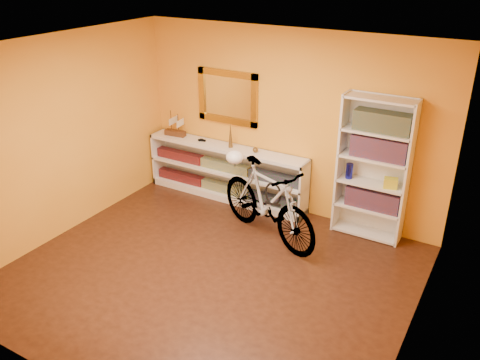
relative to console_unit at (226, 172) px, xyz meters
The scene contains 24 objects.
floor 2.07m from the console_unit, 63.75° to the right, with size 4.50×4.00×0.01m, color black.
ceiling 2.97m from the console_unit, 63.75° to the right, with size 4.50×4.00×0.01m, color silver.
back_wall 1.27m from the console_unit, 11.99° to the left, with size 4.50×0.01×2.60m, color orange.
left_wall 2.43m from the console_unit, 126.85° to the right, with size 0.01×4.00×2.60m, color orange.
right_wall 3.74m from the console_unit, 29.95° to the right, with size 0.01×4.00×2.60m, color orange.
gilt_mirror 1.14m from the console_unit, 110.17° to the left, with size 0.98×0.06×0.78m, color olive.
wall_socket 1.81m from the console_unit, ahead, with size 0.09×0.01×0.09m, color silver.
console_unit is the anchor object (origin of this frame).
cd_row_lower 0.26m from the console_unit, 90.00° to the right, with size 2.50×0.13×0.14m, color black.
cd_row_upper 0.11m from the console_unit, 90.00° to the right, with size 2.50×0.13×0.14m, color navy.
model_ship 1.12m from the console_unit, behind, with size 0.34×0.13×0.40m, color #402412, non-canonical shape.
toy_car 0.60m from the console_unit, behind, with size 0.00×0.00×0.00m, color black.
bronze_ornament 0.62m from the console_unit, ahead, with size 0.07×0.07×0.38m, color brown.
decorative_orb 0.68m from the console_unit, ahead, with size 0.08×0.08×0.08m, color brown.
bookcase 2.26m from the console_unit, ahead, with size 0.90×0.30×1.90m, color silver, non-canonical shape.
book_row_a 2.25m from the console_unit, ahead, with size 0.70×0.22×0.26m, color maroon.
book_row_b 2.39m from the console_unit, ahead, with size 0.70×0.22×0.28m, color maroon.
book_row_c 2.53m from the console_unit, ahead, with size 0.70×0.22×0.25m, color #174650.
travel_mug 1.95m from the console_unit, ahead, with size 0.09×0.09×0.20m, color #151791.
red_tin 2.29m from the console_unit, ahead, with size 0.13×0.13×0.17m, color maroon.
yellow_bag 2.48m from the console_unit, ahead, with size 0.17×0.11×0.13m, color gold.
bicycle 1.31m from the console_unit, 34.14° to the right, with size 1.80×0.47×1.06m, color silver.
helmet 0.82m from the console_unit, 47.33° to the right, with size 0.25×0.24×0.19m, color white.
u_lock 1.43m from the console_unit, 33.21° to the right, with size 0.23×0.23×0.02m, color black.
Camera 1 is at (2.77, -4.04, 3.48)m, focal length 37.30 mm.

